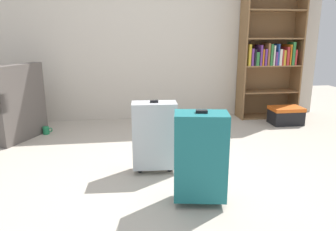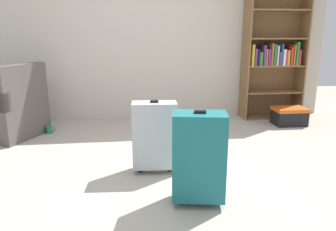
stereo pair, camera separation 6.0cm
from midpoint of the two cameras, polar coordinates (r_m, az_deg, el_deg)
The scene contains 8 objects.
ground_plane at distance 2.86m, azimuth 0.42°, elevation -11.58°, with size 9.26×9.26×0.00m, color #B2A899.
back_wall at distance 4.78m, azimuth -3.00°, elevation 15.01°, with size 5.29×0.10×2.60m, color beige.
bookshelf at distance 5.04m, azimuth 18.40°, elevation 10.39°, with size 0.87×0.33×1.93m.
armchair at distance 4.39m, azimuth -25.89°, elevation 0.67°, with size 0.94×0.94×0.90m.
mug at distance 4.39m, azimuth -19.92°, elevation -2.36°, with size 0.12×0.08×0.10m.
storage_box at distance 4.81m, azimuth 21.02°, elevation -0.02°, with size 0.44×0.30×0.24m.
suitcase_silver at distance 2.93m, azimuth -1.81°, elevation -3.52°, with size 0.41×0.22×0.68m.
suitcase_teal at distance 2.39m, azimuth 6.22°, elevation -7.21°, with size 0.42×0.29×0.72m.
Camera 2 is at (-0.29, -2.55, 1.26)m, focal length 34.43 mm.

